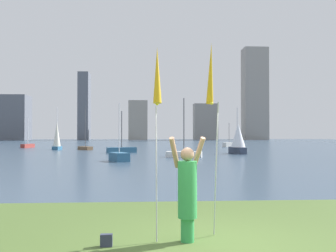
{
  "coord_description": "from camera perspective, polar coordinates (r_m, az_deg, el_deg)",
  "views": [
    {
      "loc": [
        -1.26,
        -7.34,
        2.12
      ],
      "look_at": [
        -0.37,
        6.37,
        2.36
      ],
      "focal_mm": 41.24,
      "sensor_mm": 36.0,
      "label": 1
    }
  ],
  "objects": [
    {
      "name": "ground",
      "position": [
        58.34,
        -2.48,
        -3.14
      ],
      "size": [
        120.0,
        138.0,
        0.12
      ],
      "color": "#4C662D"
    },
    {
      "name": "person",
      "position": [
        7.62,
        2.88,
        -9.41
      ],
      "size": [
        0.75,
        0.55,
        2.04
      ],
      "rotation": [
        0.0,
        0.0,
        -0.16
      ],
      "color": "green",
      "rests_on": "ground"
    },
    {
      "name": "kite_flag_left",
      "position": [
        7.33,
        -1.61,
        6.81
      ],
      "size": [
        0.16,
        0.75,
        3.76
      ],
      "color": "#B2B2B7",
      "rests_on": "ground"
    },
    {
      "name": "kite_flag_right",
      "position": [
        8.44,
        6.34,
        7.09
      ],
      "size": [
        0.16,
        1.06,
        4.04
      ],
      "color": "#B2B2B7",
      "rests_on": "ground"
    },
    {
      "name": "bag",
      "position": [
        7.57,
        -9.1,
        -16.34
      ],
      "size": [
        0.22,
        0.12,
        0.23
      ],
      "color": "#33384C",
      "rests_on": "ground"
    },
    {
      "name": "sailboat_0",
      "position": [
        41.13,
        -6.87,
        -3.47
      ],
      "size": [
        3.19,
        1.85,
        4.41
      ],
      "color": "#2D6084",
      "rests_on": "ground"
    },
    {
      "name": "sailboat_1",
      "position": [
        33.5,
        2.37,
        -4.07
      ],
      "size": [
        3.21,
        1.53,
        5.13
      ],
      "color": "white",
      "rests_on": "ground"
    },
    {
      "name": "sailboat_2",
      "position": [
        48.82,
        -12.14,
        -3.13
      ],
      "size": [
        2.07,
        2.26,
        5.3
      ],
      "color": "brown",
      "rests_on": "ground"
    },
    {
      "name": "sailboat_3",
      "position": [
        28.9,
        -7.23,
        -4.51
      ],
      "size": [
        1.71,
        2.36,
        4.3
      ],
      "color": "#2D6084",
      "rests_on": "ground"
    },
    {
      "name": "sailboat_4",
      "position": [
        39.5,
        10.31,
        -1.85
      ],
      "size": [
        1.68,
        2.97,
        4.67
      ],
      "color": "#333D51",
      "rests_on": "ground"
    },
    {
      "name": "sailboat_5",
      "position": [
        58.15,
        -20.02,
        -2.71
      ],
      "size": [
        1.21,
        3.02,
        4.2
      ],
      "color": "maroon",
      "rests_on": "ground"
    },
    {
      "name": "sailboat_6",
      "position": [
        50.02,
        -16.1,
        -1.52
      ],
      "size": [
        0.97,
        1.84,
        5.31
      ],
      "color": "#2D6084",
      "rests_on": "ground"
    },
    {
      "name": "sailboat_7",
      "position": [
        58.44,
        9.02,
        -2.72
      ],
      "size": [
        2.18,
        1.86,
        3.58
      ],
      "color": "silver",
      "rests_on": "ground"
    },
    {
      "name": "skyline_tower_0",
      "position": [
        120.4,
        -21.72,
        1.14
      ],
      "size": [
        7.83,
        7.43,
        12.95
      ],
      "color": "#565B66",
      "rests_on": "ground"
    },
    {
      "name": "skyline_tower_1",
      "position": [
        114.97,
        -12.28,
        2.84
      ],
      "size": [
        3.02,
        5.9,
        19.57
      ],
      "color": "#565B66",
      "rests_on": "ground"
    },
    {
      "name": "skyline_tower_2",
      "position": [
        115.37,
        -4.45,
        0.86
      ],
      "size": [
        5.6,
        3.42,
        11.73
      ],
      "color": "gray",
      "rests_on": "ground"
    },
    {
      "name": "skyline_tower_3",
      "position": [
        119.83,
        5.55,
        0.64
      ],
      "size": [
        7.24,
        4.31,
        11.07
      ],
      "color": "gray",
      "rests_on": "ground"
    },
    {
      "name": "skyline_tower_4",
      "position": [
        119.99,
        12.7,
        4.64
      ],
      "size": [
        7.12,
        5.49,
        27.71
      ],
      "color": "gray",
      "rests_on": "ground"
    }
  ]
}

